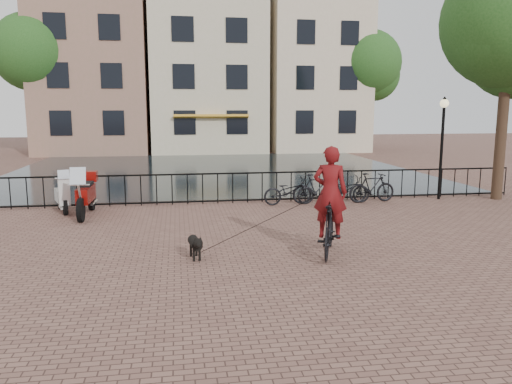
{
  "coord_description": "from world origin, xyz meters",
  "views": [
    {
      "loc": [
        -1.79,
        -8.36,
        3.13
      ],
      "look_at": [
        0.0,
        3.0,
        1.2
      ],
      "focal_mm": 35.0,
      "sensor_mm": 36.0,
      "label": 1
    }
  ],
  "objects": [
    {
      "name": "parked_bike_2",
      "position": [
        3.7,
        7.4,
        0.45
      ],
      "size": [
        1.73,
        0.63,
        0.9
      ],
      "primitive_type": "imported",
      "rotation": [
        0.0,
        0.0,
        1.55
      ],
      "color": "black",
      "rests_on": "ground"
    },
    {
      "name": "parked_bike_0",
      "position": [
        1.8,
        7.4,
        0.45
      ],
      "size": [
        1.75,
        0.71,
        0.9
      ],
      "primitive_type": "imported",
      "rotation": [
        0.0,
        0.0,
        1.64
      ],
      "color": "black",
      "rests_on": "ground"
    },
    {
      "name": "canal_house_left",
      "position": [
        -7.5,
        30.0,
        6.4
      ],
      "size": [
        7.5,
        9.0,
        12.8
      ],
      "color": "#86674E",
      "rests_on": "ground"
    },
    {
      "name": "dog",
      "position": [
        -1.48,
        1.87,
        0.27
      ],
      "size": [
        0.37,
        0.83,
        0.54
      ],
      "rotation": [
        0.0,
        0.0,
        0.14
      ],
      "color": "black",
      "rests_on": "ground"
    },
    {
      "name": "scooter",
      "position": [
        -5.32,
        7.38,
        0.69
      ],
      "size": [
        0.9,
        1.55,
        1.39
      ],
      "rotation": [
        0.0,
        0.0,
        0.34
      ],
      "color": "silver",
      "rests_on": "ground"
    },
    {
      "name": "ground",
      "position": [
        0.0,
        0.0,
        0.0
      ],
      "size": [
        100.0,
        100.0,
        0.0
      ],
      "primitive_type": "plane",
      "color": "brown",
      "rests_on": "ground"
    },
    {
      "name": "parked_bike_1",
      "position": [
        2.75,
        7.4,
        0.5
      ],
      "size": [
        1.69,
        0.57,
        1.0
      ],
      "primitive_type": "imported",
      "rotation": [
        0.0,
        0.0,
        1.51
      ],
      "color": "black",
      "rests_on": "ground"
    },
    {
      "name": "tree_near_right",
      "position": [
        9.2,
        7.3,
        5.97
      ],
      "size": [
        4.48,
        4.48,
        8.24
      ],
      "color": "black",
      "rests_on": "ground"
    },
    {
      "name": "railing",
      "position": [
        0.0,
        8.0,
        0.5
      ],
      "size": [
        20.0,
        0.05,
        1.02
      ],
      "color": "black",
      "rests_on": "ground"
    },
    {
      "name": "cyclist",
      "position": [
        1.4,
        1.72,
        1.05
      ],
      "size": [
        1.27,
        2.08,
        2.75
      ],
      "rotation": [
        0.0,
        0.0,
        2.77
      ],
      "color": "black",
      "rests_on": "ground"
    },
    {
      "name": "canal_water",
      "position": [
        0.0,
        17.3,
        0.0
      ],
      "size": [
        20.0,
        20.0,
        0.0
      ],
      "primitive_type": "plane",
      "color": "black",
      "rests_on": "ground"
    },
    {
      "name": "lamp_post",
      "position": [
        7.2,
        7.6,
        2.38
      ],
      "size": [
        0.3,
        0.3,
        3.45
      ],
      "color": "black",
      "rests_on": "ground"
    },
    {
      "name": "tree_far_left",
      "position": [
        -11.0,
        27.0,
        6.73
      ],
      "size": [
        5.04,
        5.04,
        9.27
      ],
      "color": "black",
      "rests_on": "ground"
    },
    {
      "name": "motorcycle",
      "position": [
        -4.48,
        6.65,
        0.79
      ],
      "size": [
        0.56,
        2.22,
        1.58
      ],
      "rotation": [
        0.0,
        0.0,
        -0.01
      ],
      "color": "maroon",
      "rests_on": "ground"
    },
    {
      "name": "canal_house_mid",
      "position": [
        0.5,
        30.0,
        5.9
      ],
      "size": [
        8.0,
        9.5,
        11.8
      ],
      "color": "#C2B992",
      "rests_on": "ground"
    },
    {
      "name": "tree_far_right",
      "position": [
        12.0,
        27.0,
        6.35
      ],
      "size": [
        4.76,
        4.76,
        8.76
      ],
      "color": "black",
      "rests_on": "ground"
    },
    {
      "name": "parked_bike_3",
      "position": [
        4.65,
        7.4,
        0.5
      ],
      "size": [
        1.71,
        0.66,
        1.0
      ],
      "primitive_type": "imported",
      "rotation": [
        0.0,
        0.0,
        1.69
      ],
      "color": "black",
      "rests_on": "ground"
    },
    {
      "name": "canal_house_right",
      "position": [
        8.5,
        30.0,
        6.65
      ],
      "size": [
        7.0,
        9.0,
        13.3
      ],
      "color": "beige",
      "rests_on": "ground"
    }
  ]
}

